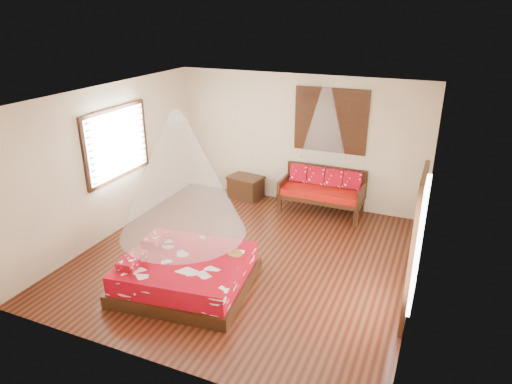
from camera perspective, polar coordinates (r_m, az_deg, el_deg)
room at (r=7.42m, az=-1.31°, el=1.20°), size 5.54×5.54×2.84m
bed at (r=7.22m, az=-8.80°, el=-9.94°), size 2.11×1.95×0.63m
daybed at (r=9.63m, az=8.31°, el=0.38°), size 1.73×0.77×0.94m
storage_chest at (r=10.35m, az=-1.28°, el=0.61°), size 0.82×0.66×0.51m
shutter_panel at (r=9.53m, az=9.32°, el=8.80°), size 1.52×0.06×1.32m
window_left at (r=8.90m, az=-16.96°, el=5.83°), size 0.10×1.74×1.34m
glazed_door at (r=6.44m, az=19.09°, el=-6.79°), size 0.08×1.02×2.16m
wine_tray at (r=7.10m, az=-2.66°, el=-7.48°), size 0.22×0.22×0.19m
mosquito_net_main at (r=6.51m, az=-9.49°, el=2.06°), size 1.84×1.84×1.80m
mosquito_net_daybed at (r=9.07m, az=8.61°, el=8.81°), size 0.90×0.90×1.50m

